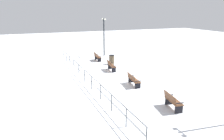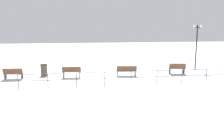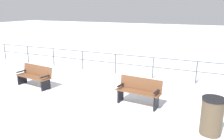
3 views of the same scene
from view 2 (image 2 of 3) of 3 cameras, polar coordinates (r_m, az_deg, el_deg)
name	(u,v)px [view 2 (image 2 of 3)]	position (r m, az deg, el deg)	size (l,w,h in m)	color
ground_plane	(100,76)	(19.57, -2.99, -1.51)	(80.00, 80.00, 0.00)	white
bench_nearest	(177,68)	(21.20, 15.18, 0.37)	(0.82, 1.47, 0.93)	brown
bench_second	(127,71)	(19.66, 3.47, -0.12)	(0.76, 1.69, 0.85)	brown
bench_third	(72,72)	(19.24, -9.57, -0.37)	(0.61, 1.51, 0.90)	brown
bench_fourth	(13,73)	(19.96, -22.41, -0.73)	(0.59, 1.49, 0.86)	brown
lamppost_near	(197,40)	(23.53, 19.50, 6.70)	(0.22, 0.87, 4.16)	black
waterfront_railing	(104,77)	(16.25, -1.85, -1.56)	(0.05, 18.70, 0.98)	#4C5156
trash_bin	(44,70)	(20.36, -15.87, -0.02)	(0.56, 0.56, 0.98)	brown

